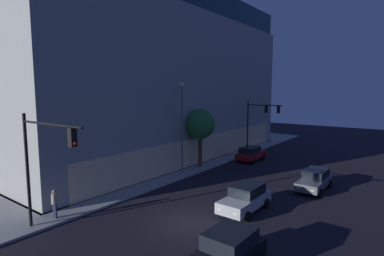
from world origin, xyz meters
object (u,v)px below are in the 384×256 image
at_px(traffic_light_near_corner, 42,155).
at_px(pedestrian_waiting, 54,201).
at_px(sidewalk_tree, 200,125).
at_px(car_silver, 245,198).
at_px(car_black, 227,252).
at_px(modern_building, 114,79).
at_px(street_lamp_sidewalk, 182,117).
at_px(car_red, 251,153).
at_px(traffic_light_far_corner, 260,117).
at_px(car_grey, 315,179).

height_order(traffic_light_near_corner, pedestrian_waiting, traffic_light_near_corner).
xyz_separation_m(sidewalk_tree, pedestrian_waiting, (-15.99, -0.35, -3.34)).
relative_size(sidewalk_tree, car_silver, 1.32).
relative_size(sidewalk_tree, car_black, 1.42).
bearing_deg(car_silver, modern_building, 69.10).
bearing_deg(street_lamp_sidewalk, car_red, -16.86).
distance_m(modern_building, street_lamp_sidewalk, 17.75).
xyz_separation_m(car_black, car_red, (20.37, 8.81, -0.04)).
xyz_separation_m(traffic_light_far_corner, car_red, (-4.05, -0.82, -3.93)).
xyz_separation_m(traffic_light_near_corner, car_black, (3.22, -9.60, -3.72)).
height_order(sidewalk_tree, car_black, sidewalk_tree).
distance_m(traffic_light_near_corner, car_black, 10.79).
distance_m(traffic_light_far_corner, car_black, 26.54).
relative_size(street_lamp_sidewalk, car_silver, 1.90).
bearing_deg(car_red, car_black, -156.63).
xyz_separation_m(street_lamp_sidewalk, car_red, (9.18, -2.78, -4.69)).
xyz_separation_m(modern_building, car_grey, (-2.34, -28.00, -8.84)).
distance_m(car_black, car_red, 22.20).
bearing_deg(traffic_light_far_corner, pedestrian_waiting, 176.53).
height_order(modern_building, traffic_light_far_corner, modern_building).
xyz_separation_m(traffic_light_near_corner, car_red, (23.59, -0.80, -3.76)).
xyz_separation_m(street_lamp_sidewalk, car_black, (-11.20, -11.59, -4.64)).
bearing_deg(street_lamp_sidewalk, traffic_light_far_corner, -8.43).
height_order(traffic_light_near_corner, street_lamp_sidewalk, street_lamp_sidewalk).
height_order(traffic_light_near_corner, car_grey, traffic_light_near_corner).
bearing_deg(traffic_light_far_corner, sidewalk_tree, 169.29).
height_order(street_lamp_sidewalk, car_grey, street_lamp_sidewalk).
bearing_deg(car_silver, car_grey, -18.52).
bearing_deg(car_black, car_silver, 20.56).
xyz_separation_m(car_silver, car_grey, (7.41, -2.48, -0.05)).
bearing_deg(sidewalk_tree, modern_building, 82.09).
height_order(car_silver, car_red, car_silver).
height_order(modern_building, pedestrian_waiting, modern_building).
height_order(street_lamp_sidewalk, pedestrian_waiting, street_lamp_sidewalk).
relative_size(traffic_light_far_corner, car_grey, 1.42).
bearing_deg(street_lamp_sidewalk, car_black, -134.02).
height_order(traffic_light_near_corner, traffic_light_far_corner, traffic_light_near_corner).
height_order(traffic_light_far_corner, pedestrian_waiting, traffic_light_far_corner).
distance_m(traffic_light_far_corner, car_grey, 14.63).
relative_size(sidewalk_tree, pedestrian_waiting, 3.33).
bearing_deg(pedestrian_waiting, street_lamp_sidewalk, 1.63).
bearing_deg(car_black, car_red, 23.37).
bearing_deg(street_lamp_sidewalk, car_silver, -116.36).
height_order(modern_building, car_black, modern_building).
xyz_separation_m(traffic_light_near_corner, car_silver, (9.92, -7.09, -3.73)).
bearing_deg(sidewalk_tree, traffic_light_far_corner, -10.71).
bearing_deg(sidewalk_tree, street_lamp_sidewalk, 179.60).
xyz_separation_m(street_lamp_sidewalk, pedestrian_waiting, (-13.03, -0.37, -4.31)).
height_order(modern_building, street_lamp_sidewalk, modern_building).
bearing_deg(car_black, traffic_light_far_corner, 21.51).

